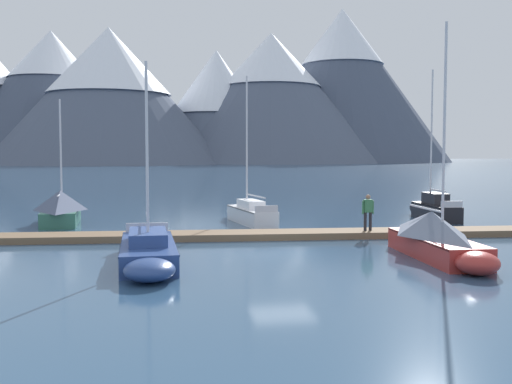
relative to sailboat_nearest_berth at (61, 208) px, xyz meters
name	(u,v)px	position (x,y,z in m)	size (l,w,h in m)	color
ground_plane	(282,252)	(10.01, -11.25, -0.89)	(700.00, 700.00, 0.00)	#2D4C6B
mountain_central_massif	(52,95)	(-35.04, 220.12, 26.78)	(89.76, 89.76, 53.64)	#424C60
mountain_shoulder_ridge	(109,92)	(-10.20, 190.27, 25.41)	(87.33, 87.33, 49.68)	#4C566B
mountain_east_summit	(216,103)	(30.74, 204.48, 23.28)	(60.61, 60.61, 45.10)	#4C566B
mountain_rear_spur	(271,95)	(52.96, 203.51, 26.43)	(92.93, 92.93, 52.44)	#4C566B
mountain_north_horn	(342,83)	(87.99, 218.95, 33.75)	(94.56, 94.56, 67.14)	#424C60
dock	(263,235)	(10.01, -7.25, -0.74)	(26.12, 3.75, 0.30)	brown
sailboat_nearest_berth	(61,208)	(0.00, 0.00, 0.00)	(2.29, 6.16, 6.90)	#336B56
sailboat_second_berth	(148,252)	(4.81, -13.09, -0.41)	(2.01, 7.17, 7.06)	navy
sailboat_mid_dock_port	(249,213)	(10.31, -1.15, -0.33)	(2.19, 6.52, 8.24)	silver
sailboat_mid_dock_starboard	(437,237)	(15.39, -13.59, -0.07)	(2.15, 6.87, 8.59)	#B2332D
sailboat_far_berth	(432,208)	(21.38, -1.25, -0.26)	(1.71, 5.78, 8.85)	black
person_on_dock	(368,210)	(14.87, -7.78, 0.37)	(0.59, 0.25, 1.69)	#232328
mooring_buoy_channel_marker	(142,244)	(4.56, -9.85, -0.61)	(0.54, 0.54, 0.62)	yellow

